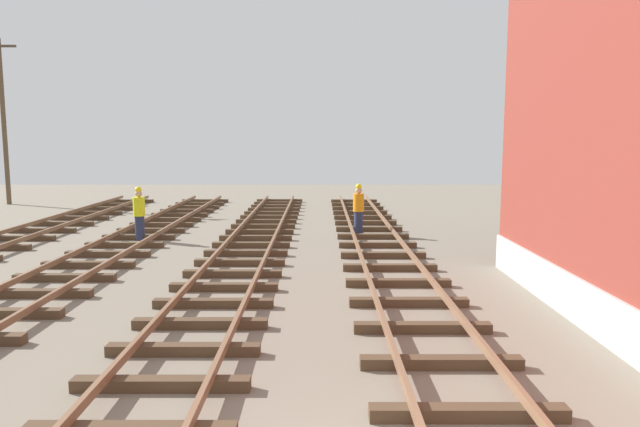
# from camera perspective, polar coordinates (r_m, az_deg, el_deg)

# --- Properties ---
(utility_pole_far) EXTENTS (1.80, 0.24, 8.66)m
(utility_pole_far) POSITION_cam_1_polar(r_m,az_deg,el_deg) (35.33, -28.61, 8.11)
(utility_pole_far) COLOR brown
(utility_pole_far) RESTS_ON ground
(track_worker_foreground) EXTENTS (0.40, 0.40, 1.87)m
(track_worker_foreground) POSITION_cam_1_polar(r_m,az_deg,el_deg) (21.42, 3.68, 0.42)
(track_worker_foreground) COLOR #262D4C
(track_worker_foreground) RESTS_ON ground
(track_worker_distant) EXTENTS (0.40, 0.40, 1.87)m
(track_worker_distant) POSITION_cam_1_polar(r_m,az_deg,el_deg) (21.08, -17.34, -0.02)
(track_worker_distant) COLOR #262D4C
(track_worker_distant) RESTS_ON ground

